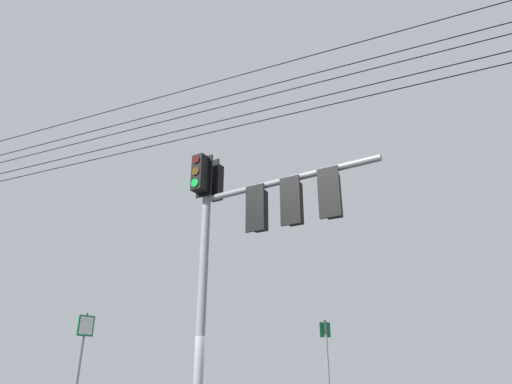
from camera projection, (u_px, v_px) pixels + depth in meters
name	position (u px, v px, depth m)	size (l,w,h in m)	color
signal_mast_assembly	(243.00, 224.00, 9.38)	(1.60, 4.30, 6.65)	gray
route_sign_primary	(328.00, 372.00, 10.94)	(0.25, 0.19, 3.07)	slate
route_sign_secondary	(78.00, 374.00, 8.19)	(0.35, 0.12, 2.90)	slate
overhead_wire_span	(172.00, 119.00, 11.56)	(10.51, 23.59, 2.00)	black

